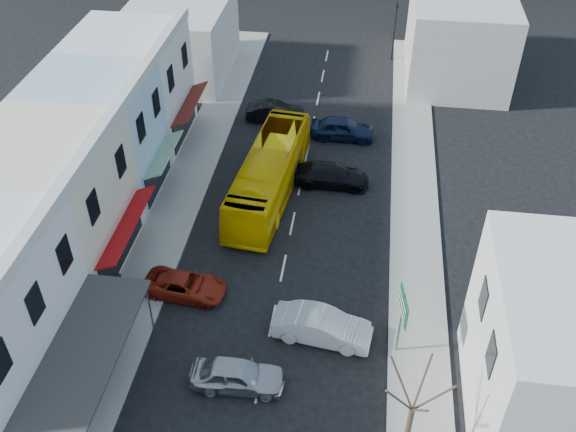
# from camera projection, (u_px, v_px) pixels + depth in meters

# --- Properties ---
(ground) EXTENTS (120.00, 120.00, 0.00)m
(ground) POSITION_uv_depth(u_px,v_px,m) (272.00, 321.00, 33.40)
(ground) COLOR black
(ground) RESTS_ON ground
(sidewalk_left) EXTENTS (3.00, 52.00, 0.15)m
(sidewalk_left) POSITION_uv_depth(u_px,v_px,m) (183.00, 193.00, 41.83)
(sidewalk_left) COLOR gray
(sidewalk_left) RESTS_ON ground
(sidewalk_right) EXTENTS (3.00, 52.00, 0.15)m
(sidewalk_right) POSITION_uv_depth(u_px,v_px,m) (415.00, 213.00, 40.25)
(sidewalk_right) COLOR gray
(sidewalk_right) RESTS_ON ground
(shopfront_row) EXTENTS (8.25, 30.00, 8.00)m
(shopfront_row) POSITION_uv_depth(u_px,v_px,m) (66.00, 183.00, 36.04)
(shopfront_row) COLOR silver
(shopfront_row) RESTS_ON ground
(distant_block_left) EXTENTS (8.00, 10.00, 6.00)m
(distant_block_left) POSITION_uv_depth(u_px,v_px,m) (180.00, 40.00, 53.54)
(distant_block_left) COLOR #B7B2A8
(distant_block_left) RESTS_ON ground
(distant_block_right) EXTENTS (8.00, 12.00, 7.00)m
(distant_block_right) POSITION_uv_depth(u_px,v_px,m) (459.00, 35.00, 53.12)
(distant_block_right) COLOR #B7B2A8
(distant_block_right) RESTS_ON ground
(bus) EXTENTS (3.66, 11.79, 3.10)m
(bus) POSITION_uv_depth(u_px,v_px,m) (269.00, 175.00, 40.88)
(bus) COLOR yellow
(bus) RESTS_ON ground
(car_silver) EXTENTS (4.44, 1.90, 1.40)m
(car_silver) POSITION_uv_depth(u_px,v_px,m) (238.00, 376.00, 29.83)
(car_silver) COLOR #AAAAAF
(car_silver) RESTS_ON ground
(car_white) EXTENTS (4.59, 2.32, 1.40)m
(car_white) POSITION_uv_depth(u_px,v_px,m) (322.00, 328.00, 32.08)
(car_white) COLOR silver
(car_white) RESTS_ON ground
(car_red) EXTENTS (4.74, 2.27, 1.40)m
(car_red) POSITION_uv_depth(u_px,v_px,m) (185.00, 284.00, 34.47)
(car_red) COLOR maroon
(car_red) RESTS_ON ground
(car_black_near) EXTENTS (4.51, 1.86, 1.40)m
(car_black_near) POSITION_uv_depth(u_px,v_px,m) (331.00, 175.00, 42.31)
(car_black_near) COLOR black
(car_black_near) RESTS_ON ground
(car_navy_mid) EXTENTS (4.42, 1.84, 1.40)m
(car_navy_mid) POSITION_uv_depth(u_px,v_px,m) (342.00, 130.00, 46.79)
(car_navy_mid) COLOR black
(car_navy_mid) RESTS_ON ground
(car_black_far) EXTENTS (4.52, 2.11, 1.40)m
(car_black_far) POSITION_uv_depth(u_px,v_px,m) (275.00, 112.00, 48.78)
(car_black_far) COLOR black
(car_black_far) RESTS_ON ground
(pedestrian_left) EXTENTS (0.55, 0.69, 1.70)m
(pedestrian_left) POSITION_uv_depth(u_px,v_px,m) (122.00, 286.00, 33.96)
(pedestrian_left) COLOR black
(pedestrian_left) RESTS_ON sidewalk_left
(direction_sign) EXTENTS (0.82, 1.90, 4.08)m
(direction_sign) POSITION_uv_depth(u_px,v_px,m) (401.00, 324.00, 30.54)
(direction_sign) COLOR #0B572B
(direction_sign) RESTS_ON ground
(street_tree) EXTENTS (3.43, 3.43, 6.58)m
(street_tree) POSITION_uv_depth(u_px,v_px,m) (412.00, 410.00, 25.41)
(street_tree) COLOR #36271F
(street_tree) RESTS_ON ground
(traffic_signal) EXTENTS (1.08, 1.34, 5.33)m
(traffic_signal) POSITION_uv_depth(u_px,v_px,m) (394.00, 31.00, 55.67)
(traffic_signal) COLOR black
(traffic_signal) RESTS_ON ground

